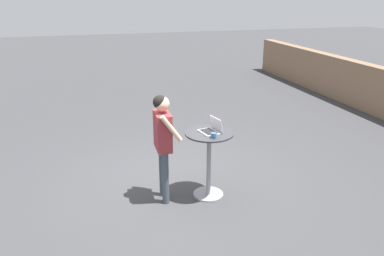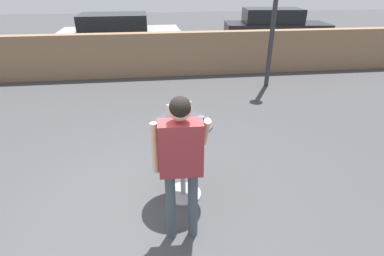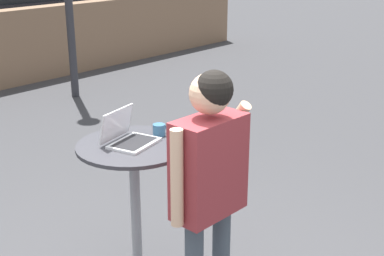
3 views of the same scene
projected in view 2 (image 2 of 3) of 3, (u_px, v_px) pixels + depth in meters
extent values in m
plane|color=#3D3D3F|center=(151.00, 219.00, 3.74)|extent=(50.00, 50.00, 0.00)
cube|color=#84664C|center=(148.00, 55.00, 8.92)|extent=(17.60, 0.35, 1.27)
cylinder|color=gray|center=(183.00, 194.00, 4.15)|extent=(0.49, 0.49, 0.03)
cylinder|color=gray|center=(183.00, 161.00, 3.91)|extent=(0.07, 0.07, 1.05)
cylinder|color=#333338|center=(182.00, 124.00, 3.67)|extent=(0.76, 0.76, 0.02)
cube|color=silver|center=(182.00, 123.00, 3.65)|extent=(0.36, 0.30, 0.02)
cube|color=black|center=(182.00, 122.00, 3.64)|extent=(0.31, 0.24, 0.00)
cube|color=silver|center=(179.00, 110.00, 3.71)|extent=(0.32, 0.12, 0.21)
cube|color=white|center=(179.00, 110.00, 3.71)|extent=(0.30, 0.10, 0.19)
cylinder|color=#336084|center=(201.00, 120.00, 3.66)|extent=(0.09, 0.09, 0.08)
torus|color=#336084|center=(205.00, 119.00, 3.66)|extent=(0.04, 0.01, 0.04)
cylinder|color=#424C56|center=(171.00, 206.00, 3.30)|extent=(0.11, 0.11, 0.88)
cylinder|color=#424C56|center=(193.00, 204.00, 3.32)|extent=(0.11, 0.11, 0.88)
cube|color=maroon|center=(181.00, 148.00, 2.99)|extent=(0.45, 0.24, 0.58)
sphere|color=#DBAD89|center=(180.00, 109.00, 2.79)|extent=(0.23, 0.23, 0.23)
sphere|color=black|center=(180.00, 107.00, 2.76)|extent=(0.21, 0.21, 0.21)
cylinder|color=#DBAD89|center=(155.00, 148.00, 2.96)|extent=(0.07, 0.07, 0.55)
cylinder|color=#DBAD89|center=(205.00, 132.00, 3.02)|extent=(0.08, 0.33, 0.42)
cube|color=#9E9EA3|center=(121.00, 39.00, 11.10)|extent=(4.35, 1.99, 0.71)
cube|color=black|center=(113.00, 22.00, 10.79)|extent=(2.41, 1.71, 0.54)
cylinder|color=black|center=(157.00, 43.00, 12.22)|extent=(0.65, 0.24, 0.65)
cylinder|color=black|center=(159.00, 52.00, 10.65)|extent=(0.65, 0.24, 0.65)
cylinder|color=black|center=(89.00, 45.00, 11.85)|extent=(0.65, 0.24, 0.65)
cylinder|color=black|center=(82.00, 55.00, 10.28)|extent=(0.65, 0.24, 0.65)
cube|color=black|center=(276.00, 30.00, 13.09)|extent=(4.53, 2.20, 0.63)
cube|color=black|center=(272.00, 16.00, 12.81)|extent=(2.56, 1.77, 0.59)
cylinder|color=black|center=(299.00, 34.00, 13.96)|extent=(0.71, 0.30, 0.69)
cylinder|color=black|center=(312.00, 41.00, 12.50)|extent=(0.71, 0.30, 0.69)
cylinder|color=black|center=(241.00, 34.00, 13.92)|extent=(0.71, 0.30, 0.69)
cylinder|color=black|center=(248.00, 41.00, 12.47)|extent=(0.71, 0.30, 0.69)
cylinder|color=#2D2D33|center=(274.00, 14.00, 7.50)|extent=(0.12, 0.12, 3.76)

